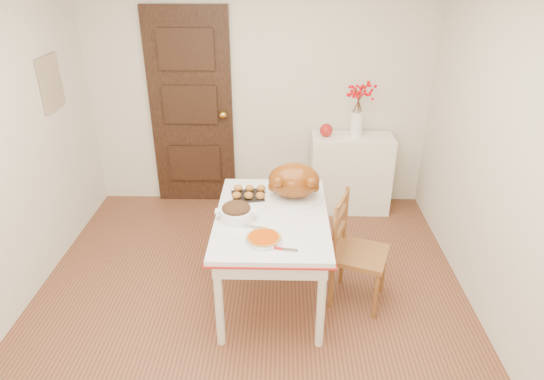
{
  "coord_description": "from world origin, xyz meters",
  "views": [
    {
      "loc": [
        0.25,
        -2.74,
        2.48
      ],
      "look_at": [
        0.17,
        0.35,
        0.92
      ],
      "focal_mm": 31.16,
      "sensor_mm": 36.0,
      "label": 1
    }
  ],
  "objects_px": {
    "chair_oak": "(360,252)",
    "kitchen_table": "(272,256)",
    "pumpkin_pie": "(264,238)",
    "turkey_platter": "(294,182)",
    "sideboard": "(350,174)"
  },
  "relations": [
    {
      "from": "turkey_platter",
      "to": "chair_oak",
      "type": "bearing_deg",
      "value": -31.78
    },
    {
      "from": "sideboard",
      "to": "turkey_platter",
      "type": "xyz_separation_m",
      "value": [
        -0.62,
        -1.22,
        0.48
      ]
    },
    {
      "from": "turkey_platter",
      "to": "pumpkin_pie",
      "type": "height_order",
      "value": "turkey_platter"
    },
    {
      "from": "kitchen_table",
      "to": "chair_oak",
      "type": "distance_m",
      "value": 0.68
    },
    {
      "from": "chair_oak",
      "to": "turkey_platter",
      "type": "relative_size",
      "value": 1.92
    },
    {
      "from": "sideboard",
      "to": "kitchen_table",
      "type": "distance_m",
      "value": 1.67
    },
    {
      "from": "turkey_platter",
      "to": "pumpkin_pie",
      "type": "xyz_separation_m",
      "value": [
        -0.21,
        -0.62,
        -0.12
      ]
    },
    {
      "from": "chair_oak",
      "to": "pumpkin_pie",
      "type": "distance_m",
      "value": 0.85
    },
    {
      "from": "sideboard",
      "to": "turkey_platter",
      "type": "relative_size",
      "value": 1.76
    },
    {
      "from": "kitchen_table",
      "to": "pumpkin_pie",
      "type": "bearing_deg",
      "value": -97.23
    },
    {
      "from": "pumpkin_pie",
      "to": "sideboard",
      "type": "bearing_deg",
      "value": 65.56
    },
    {
      "from": "sideboard",
      "to": "kitchen_table",
      "type": "relative_size",
      "value": 0.66
    },
    {
      "from": "turkey_platter",
      "to": "pumpkin_pie",
      "type": "distance_m",
      "value": 0.66
    },
    {
      "from": "chair_oak",
      "to": "pumpkin_pie",
      "type": "height_order",
      "value": "chair_oak"
    },
    {
      "from": "chair_oak",
      "to": "kitchen_table",
      "type": "bearing_deg",
      "value": 106.41
    }
  ]
}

